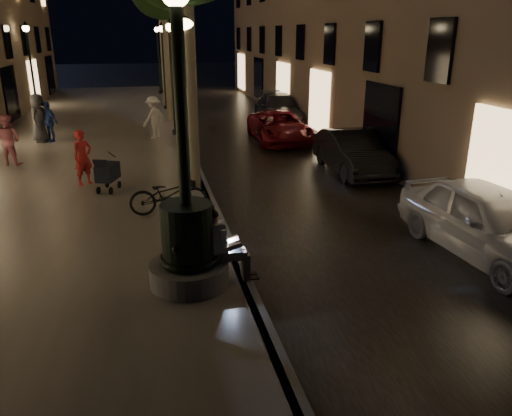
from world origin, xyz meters
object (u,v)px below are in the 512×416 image
object	(u,v)px
fountain_lamppost	(187,231)
pedestrian_dark	(39,118)
car_rear	(279,109)
car_front	(489,221)
car_third	(279,127)
pedestrian_pink	(8,140)
lamp_curb_b	(172,63)
lamp_curb_d	(158,50)
lamp_curb_c	(163,55)
seated_man_laptop	(223,243)
pedestrian_white	(154,117)
bicycle	(168,194)
lamp_left_c	(30,56)
pedestrian_red	(83,158)
car_second	(352,152)
stroller	(107,172)
pedestrian_blue	(48,122)
lamp_curb_a	(190,79)

from	to	relation	value
fountain_lamppost	pedestrian_dark	xyz separation A→B (m)	(-4.77, 13.60, -0.04)
car_rear	car_front	bearing A→B (deg)	-85.12
car_third	pedestrian_pink	bearing A→B (deg)	-164.18
lamp_curb_b	lamp_curb_d	bearing A→B (deg)	90.00
lamp_curb_c	car_rear	distance (m)	7.84
seated_man_laptop	lamp_curb_c	distance (m)	22.12
pedestrian_white	bicycle	world-z (taller)	pedestrian_white
lamp_left_c	pedestrian_red	size ratio (longest dim) A/B	2.97
car_second	car_third	xyz separation A→B (m)	(-1.05, 5.35, -0.05)
pedestrian_pink	bicycle	bearing A→B (deg)	151.38
lamp_curb_b	car_third	world-z (taller)	lamp_curb_b
car_third	seated_man_laptop	bearing A→B (deg)	-107.74
lamp_curb_d	bicycle	size ratio (longest dim) A/B	2.53
bicycle	lamp_curb_b	bearing A→B (deg)	-5.52
fountain_lamppost	stroller	size ratio (longest dim) A/B	4.74
pedestrian_white	pedestrian_blue	bearing A→B (deg)	-44.75
pedestrian_blue	lamp_left_c	bearing A→B (deg)	144.26
car_third	pedestrian_blue	bearing A→B (deg)	174.50
pedestrian_red	lamp_curb_b	bearing A→B (deg)	29.20
pedestrian_white	seated_man_laptop	bearing A→B (deg)	51.54
bicycle	car_rear	bearing A→B (deg)	-26.42
pedestrian_white	bicycle	distance (m)	9.64
car_rear	pedestrian_pink	distance (m)	13.36
seated_man_laptop	car_second	size ratio (longest dim) A/B	0.32
lamp_curb_b	lamp_left_c	distance (m)	10.70
car_front	car_second	distance (m)	6.77
lamp_curb_a	car_second	world-z (taller)	lamp_curb_a
car_rear	car_second	bearing A→B (deg)	-85.97
seated_man_laptop	bicycle	bearing A→B (deg)	101.34
lamp_curb_b	car_second	xyz separation A→B (m)	(5.35, -6.95, -2.54)
stroller	car_second	distance (m)	7.83
lamp_curb_d	lamp_curb_b	bearing A→B (deg)	-90.00
lamp_curb_c	lamp_left_c	bearing A→B (deg)	180.00
pedestrian_white	pedestrian_blue	world-z (taller)	pedestrian_white
lamp_curb_a	car_second	size ratio (longest dim) A/B	1.14
fountain_lamppost	car_rear	bearing A→B (deg)	69.96
seated_man_laptop	car_third	bearing A→B (deg)	70.53
car_front	pedestrian_pink	xyz separation A→B (m)	(-11.30, 9.59, 0.28)
fountain_lamppost	pedestrian_red	world-z (taller)	fountain_lamppost
pedestrian_red	pedestrian_dark	distance (m)	7.15
pedestrian_blue	lamp_curb_c	bearing A→B (deg)	99.63
pedestrian_pink	pedestrian_white	xyz separation A→B (m)	(4.90, 3.52, 0.03)
stroller	pedestrian_pink	world-z (taller)	pedestrian_pink
lamp_left_c	pedestrian_dark	world-z (taller)	lamp_left_c
seated_man_laptop	lamp_left_c	xyz separation A→B (m)	(-7.01, 22.00, 2.32)
lamp_curb_b	car_third	bearing A→B (deg)	-20.33
lamp_curb_b	pedestrian_white	xyz separation A→B (m)	(-0.90, -0.61, -2.16)
lamp_curb_b	car_second	size ratio (longest dim) A/B	1.14
lamp_curb_d	pedestrian_blue	world-z (taller)	lamp_curb_d
seated_man_laptop	lamp_curb_d	bearing A→B (deg)	89.83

